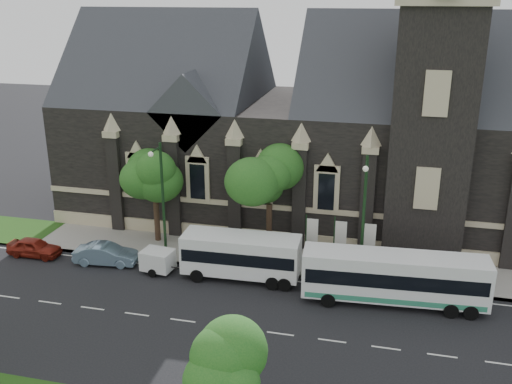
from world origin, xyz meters
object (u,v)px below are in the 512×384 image
(banner_flag_right, at_px, (367,241))
(shuttle_bus, at_px, (241,254))
(tree_walk_right, at_px, (273,179))
(sedan, at_px, (106,254))
(street_lamp_mid, at_px, (162,197))
(tour_coach, at_px, (394,277))
(tree_walk_left, at_px, (158,172))
(tree_park_east, at_px, (241,362))
(banner_flag_left, at_px, (310,236))
(banner_flag_center, at_px, (338,239))
(box_trailer, at_px, (158,260))
(street_lamp_near, at_px, (364,214))
(car_far_red, at_px, (34,247))

(banner_flag_right, relative_size, shuttle_bus, 0.49)
(tree_walk_right, distance_m, shuttle_bus, 6.17)
(banner_flag_right, bearing_deg, sedan, -170.53)
(street_lamp_mid, relative_size, tour_coach, 0.78)
(tree_walk_left, bearing_deg, tree_walk_right, 0.06)
(tree_park_east, xyz_separation_m, banner_flag_right, (4.11, 18.32, -2.24))
(street_lamp_mid, distance_m, banner_flag_left, 10.81)
(tree_walk_left, xyz_separation_m, shuttle_bus, (7.80, -4.50, -3.95))
(street_lamp_mid, relative_size, sedan, 1.96)
(banner_flag_center, xyz_separation_m, box_trailer, (-12.20, -3.41, -1.45))
(tree_walk_left, bearing_deg, street_lamp_near, -12.87)
(box_trailer, bearing_deg, shuttle_bus, 13.02)
(shuttle_bus, xyz_separation_m, box_trailer, (-5.92, -0.62, -0.85))
(street_lamp_near, height_order, street_lamp_mid, same)
(street_lamp_mid, bearing_deg, tour_coach, -6.90)
(tree_park_east, bearing_deg, street_lamp_near, 76.89)
(banner_flag_left, bearing_deg, tree_walk_right, 150.90)
(shuttle_bus, bearing_deg, street_lamp_mid, 169.75)
(street_lamp_mid, relative_size, banner_flag_center, 2.25)
(banner_flag_left, distance_m, box_trailer, 10.86)
(tree_park_east, relative_size, banner_flag_right, 1.57)
(box_trailer, bearing_deg, car_far_red, -174.60)
(street_lamp_near, distance_m, banner_flag_center, 3.74)
(tree_park_east, height_order, car_far_red, tree_park_east)
(tree_walk_left, height_order, shuttle_bus, tree_walk_left)
(shuttle_bus, distance_m, box_trailer, 6.01)
(box_trailer, relative_size, car_far_red, 0.78)
(tour_coach, bearing_deg, tree_park_east, -116.50)
(tree_walk_right, bearing_deg, car_far_red, -164.27)
(shuttle_bus, bearing_deg, tree_walk_right, 73.20)
(street_lamp_mid, bearing_deg, street_lamp_near, 0.00)
(tree_walk_left, xyz_separation_m, sedan, (-2.30, -4.77, -4.98))
(tree_park_east, height_order, tree_walk_left, tree_walk_left)
(banner_flag_left, bearing_deg, car_far_red, -171.23)
(tour_coach, bearing_deg, banner_flag_center, 131.78)
(tree_walk_right, bearing_deg, tour_coach, -31.75)
(street_lamp_mid, bearing_deg, sedan, -164.18)
(tree_park_east, xyz_separation_m, tree_walk_right, (-2.96, 20.04, 1.20))
(tree_park_east, distance_m, tour_coach, 15.92)
(street_lamp_near, distance_m, sedan, 18.65)
(box_trailer, xyz_separation_m, sedan, (-4.18, 0.35, -0.18))
(banner_flag_center, height_order, car_far_red, banner_flag_center)
(tree_park_east, relative_size, tour_coach, 0.54)
(street_lamp_mid, bearing_deg, box_trailer, -86.87)
(tour_coach, xyz_separation_m, shuttle_bus, (-10.23, 1.07, -0.03))
(street_lamp_near, relative_size, sedan, 1.96)
(tree_walk_right, height_order, sedan, tree_walk_right)
(tree_walk_right, xyz_separation_m, tour_coach, (9.02, -5.58, -4.00))
(banner_flag_center, xyz_separation_m, car_far_red, (-22.23, -3.12, -1.69))
(tree_walk_left, xyz_separation_m, street_lamp_near, (15.80, -3.61, -0.62))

